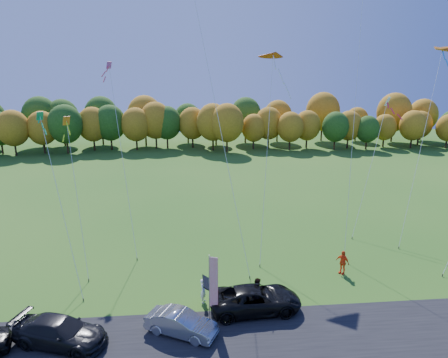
{
  "coord_description": "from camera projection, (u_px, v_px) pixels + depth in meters",
  "views": [
    {
      "loc": [
        -2.76,
        -23.82,
        15.0
      ],
      "look_at": [
        0.0,
        6.0,
        7.0
      ],
      "focal_mm": 32.0,
      "sensor_mm": 36.0,
      "label": 1
    }
  ],
  "objects": [
    {
      "name": "silver_sedan",
      "position": [
        181.0,
        323.0,
        23.5
      ],
      "size": [
        4.51,
        3.29,
        1.42
      ],
      "primitive_type": "imported",
      "rotation": [
        0.0,
        0.0,
        1.1
      ],
      "color": "#A0A0A4",
      "rests_on": "ground"
    },
    {
      "name": "kite_delta_blue",
      "position": [
        215.0,
        101.0,
        30.95
      ],
      "size": [
        6.11,
        10.3,
        26.66
      ],
      "color": "#4C3F33",
      "rests_on": "ground"
    },
    {
      "name": "ground",
      "position": [
        232.0,
        301.0,
        27.03
      ],
      "size": [
        160.0,
        160.0,
        0.0
      ],
      "primitive_type": "plane",
      "color": "#205516"
    },
    {
      "name": "person_tailgate_b",
      "position": [
        257.0,
        292.0,
        26.42
      ],
      "size": [
        0.8,
        0.99,
        1.93
      ],
      "primitive_type": "imported",
      "rotation": [
        0.0,
        0.0,
        1.64
      ],
      "color": "gray",
      "rests_on": "ground"
    },
    {
      "name": "black_suv",
      "position": [
        255.0,
        299.0,
        25.79
      ],
      "size": [
        6.1,
        3.1,
        1.65
      ],
      "primitive_type": "imported",
      "rotation": [
        0.0,
        0.0,
        1.63
      ],
      "color": "black",
      "rests_on": "ground"
    },
    {
      "name": "person_east",
      "position": [
        343.0,
        262.0,
        30.57
      ],
      "size": [
        1.03,
        1.15,
        1.87
      ],
      "primitive_type": "imported",
      "rotation": [
        0.0,
        0.0,
        -0.92
      ],
      "color": "#F54617",
      "rests_on": "ground"
    },
    {
      "name": "person_tailgate_a",
      "position": [
        204.0,
        291.0,
        26.76
      ],
      "size": [
        0.58,
        0.71,
        1.68
      ],
      "primitive_type": "imported",
      "rotation": [
        0.0,
        0.0,
        1.24
      ],
      "color": "white",
      "rests_on": "ground"
    },
    {
      "name": "kite_parafoil_orange",
      "position": [
        358.0,
        66.0,
        34.43
      ],
      "size": [
        6.29,
        12.04,
        31.4
      ],
      "color": "#4C3F33",
      "rests_on": "ground"
    },
    {
      "name": "kite_parafoil_rainbow",
      "position": [
        422.0,
        142.0,
        37.13
      ],
      "size": [
        8.48,
        8.75,
        17.81
      ],
      "color": "#4C3F33",
      "rests_on": "ground"
    },
    {
      "name": "kite_diamond_yellow",
      "position": [
        77.0,
        196.0,
        30.88
      ],
      "size": [
        2.77,
        6.43,
        11.98
      ],
      "color": "#4C3F33",
      "rests_on": "ground"
    },
    {
      "name": "asphalt_strip",
      "position": [
        240.0,
        339.0,
        23.18
      ],
      "size": [
        90.0,
        6.0,
        0.01
      ],
      "primitive_type": "cube",
      "color": "black",
      "rests_on": "ground"
    },
    {
      "name": "kite_diamond_pink",
      "position": [
        122.0,
        157.0,
        34.52
      ],
      "size": [
        3.1,
        8.18,
        16.28
      ],
      "color": "#4C3F33",
      "rests_on": "ground"
    },
    {
      "name": "tree_line",
      "position": [
        201.0,
        150.0,
        79.94
      ],
      "size": [
        116.0,
        12.0,
        10.0
      ],
      "primitive_type": null,
      "color": "#1E4711",
      "rests_on": "ground"
    },
    {
      "name": "feather_flag",
      "position": [
        213.0,
        281.0,
        24.22
      ],
      "size": [
        0.55,
        0.27,
        4.44
      ],
      "color": "#999999",
      "rests_on": "ground"
    },
    {
      "name": "kite_delta_red",
      "position": [
        267.0,
        148.0,
        34.1
      ],
      "size": [
        3.76,
        9.81,
        18.01
      ],
      "color": "#4C3F33",
      "rests_on": "ground"
    },
    {
      "name": "kite_diamond_white",
      "position": [
        371.0,
        166.0,
        38.55
      ],
      "size": [
        5.73,
        6.38,
        13.08
      ],
      "color": "#4C3F33",
      "rests_on": "ground"
    },
    {
      "name": "kite_diamond_green",
      "position": [
        60.0,
        203.0,
        28.27
      ],
      "size": [
        4.12,
        6.63,
        12.54
      ],
      "color": "#4C3F33",
      "rests_on": "ground"
    },
    {
      "name": "dark_truck_a",
      "position": [
        60.0,
        332.0,
        22.59
      ],
      "size": [
        5.85,
        3.81,
        1.58
      ],
      "primitive_type": "imported",
      "rotation": [
        0.0,
        0.0,
        1.25
      ],
      "color": "black",
      "rests_on": "ground"
    }
  ]
}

